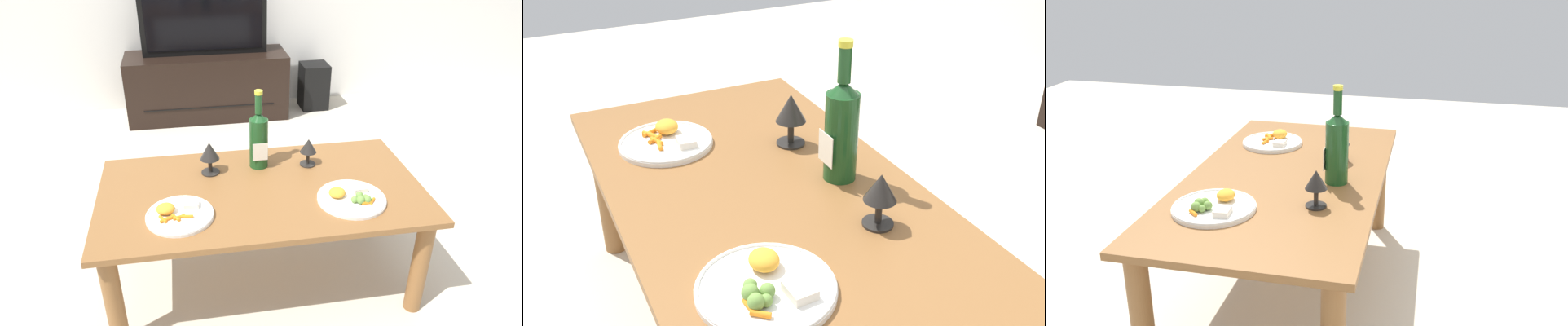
% 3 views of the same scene
% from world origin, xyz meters
% --- Properties ---
extents(ground_plane, '(6.40, 6.40, 0.00)m').
position_xyz_m(ground_plane, '(0.00, 0.00, 0.00)').
color(ground_plane, beige).
extents(dining_table, '(1.33, 0.71, 0.48)m').
position_xyz_m(dining_table, '(0.00, 0.00, 0.40)').
color(dining_table, brown).
rests_on(dining_table, ground_plane).
extents(wine_bottle, '(0.08, 0.08, 0.36)m').
position_xyz_m(wine_bottle, '(0.02, 0.19, 0.62)').
color(wine_bottle, '#19471E').
rests_on(wine_bottle, dining_table).
extents(goblet_left, '(0.08, 0.08, 0.15)m').
position_xyz_m(goblet_left, '(-0.20, 0.17, 0.58)').
color(goblet_left, black).
rests_on(goblet_left, dining_table).
extents(goblet_right, '(0.07, 0.07, 0.13)m').
position_xyz_m(goblet_right, '(0.24, 0.17, 0.57)').
color(goblet_right, black).
rests_on(goblet_right, dining_table).
extents(dinner_plate_left, '(0.26, 0.26, 0.05)m').
position_xyz_m(dinner_plate_left, '(-0.34, -0.15, 0.49)').
color(dinner_plate_left, white).
rests_on(dinner_plate_left, dining_table).
extents(dinner_plate_right, '(0.27, 0.27, 0.05)m').
position_xyz_m(dinner_plate_right, '(0.34, -0.15, 0.49)').
color(dinner_plate_right, white).
rests_on(dinner_plate_right, dining_table).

